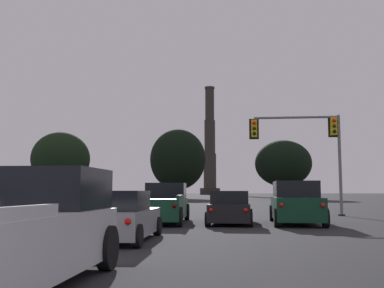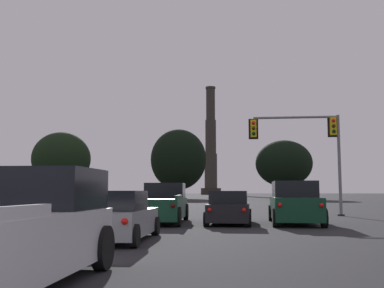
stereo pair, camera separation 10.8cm
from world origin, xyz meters
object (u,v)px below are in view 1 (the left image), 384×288
Objects in this scene: hatchback_center_lane_front at (230,209)px; smokestack at (210,152)px; pickup_truck_left_lane_front at (163,205)px; pickup_truck_left_lane_third at (4,235)px; suv_right_lane_front at (296,203)px; traffic_light_overhead_right at (309,139)px; hatchback_left_lane_second at (119,218)px.

smokestack is (-10.45, 160.60, 16.61)m from hatchback_center_lane_front.
pickup_truck_left_lane_front is at bearing -87.37° from smokestack.
pickup_truck_left_lane_third is 15.12m from suv_right_lane_front.
suv_right_lane_front is at bearing -85.26° from smokestack.
traffic_light_overhead_right is at bearing 77.34° from suv_right_lane_front.
hatchback_left_lane_second is 0.83× the size of suv_right_lane_front.
pickup_truck_left_lane_third is at bearing -111.36° from suv_right_lane_front.
suv_right_lane_front is 7.90m from traffic_light_overhead_right.
traffic_light_overhead_right is at bearing 69.80° from pickup_truck_left_lane_third.
suv_right_lane_front is (5.88, 13.93, 0.09)m from pickup_truck_left_lane_third.
smokestack reaches higher than pickup_truck_left_lane_third.
suv_right_lane_front is (2.84, 0.40, 0.23)m from hatchback_center_lane_front.
pickup_truck_left_lane_front is 7.64m from hatchback_left_lane_second.
pickup_truck_left_lane_front is 1.13× the size of suv_right_lane_front.
smokestack is (-7.36, 167.54, 16.61)m from hatchback_left_lane_second.
traffic_light_overhead_right is 0.13× the size of smokestack.
traffic_light_overhead_right is (7.66, 6.51, 3.72)m from pickup_truck_left_lane_front.
pickup_truck_left_lane_third is 6.60m from hatchback_left_lane_second.
pickup_truck_left_lane_front reaches higher than hatchback_center_lane_front.
pickup_truck_left_lane_third is 13.87m from hatchback_center_lane_front.
suv_right_lane_front is at bearing -5.43° from pickup_truck_left_lane_front.
hatchback_left_lane_second is 168.52m from smokestack.
smokestack reaches higher than suv_right_lane_front.
suv_right_lane_front is at bearing 50.00° from hatchback_left_lane_second.
hatchback_left_lane_second is 16.54m from traffic_light_overhead_right.
pickup_truck_left_lane_third is 0.93× the size of traffic_light_overhead_right.
hatchback_center_lane_front is 0.70× the size of traffic_light_overhead_right.
pickup_truck_left_lane_third is at bearing -92.27° from pickup_truck_left_lane_front.
pickup_truck_left_lane_third reaches higher than hatchback_center_lane_front.
hatchback_center_lane_front is 9.37m from traffic_light_overhead_right.
hatchback_center_lane_front is at bearing 77.26° from pickup_truck_left_lane_third.
pickup_truck_left_lane_front is at bearing 90.15° from pickup_truck_left_lane_third.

